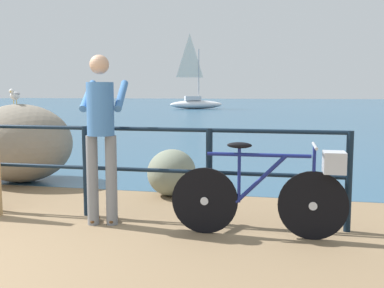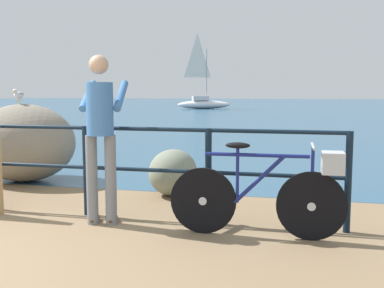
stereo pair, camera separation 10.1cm
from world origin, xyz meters
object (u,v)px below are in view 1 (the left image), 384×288
(breakwater_boulder_right, at_px, (172,172))
(sailboat, at_px, (196,100))
(bicycle, at_px, (273,190))
(person_at_railing, at_px, (101,131))
(breakwater_boulder_main, at_px, (21,143))
(seagull, at_px, (15,95))

(breakwater_boulder_right, relative_size, sailboat, 0.13)
(bicycle, distance_m, sailboat, 33.81)
(person_at_railing, distance_m, sailboat, 33.38)
(person_at_railing, bearing_deg, sailboat, -1.22)
(bicycle, height_order, person_at_railing, person_at_railing)
(bicycle, xyz_separation_m, breakwater_boulder_right, (-1.43, 1.56, -0.15))
(bicycle, bearing_deg, breakwater_boulder_main, 152.42)
(breakwater_boulder_main, bearing_deg, bicycle, -26.26)
(person_at_railing, distance_m, seagull, 3.00)
(breakwater_boulder_right, relative_size, seagull, 2.38)
(person_at_railing, bearing_deg, seagull, 38.18)
(bicycle, xyz_separation_m, seagull, (-4.06, 1.99, 0.89))
(person_at_railing, relative_size, breakwater_boulder_main, 1.09)
(seagull, bearing_deg, breakwater_boulder_main, 58.79)
(breakwater_boulder_main, xyz_separation_m, breakwater_boulder_right, (2.54, -0.40, -0.29))
(bicycle, relative_size, breakwater_boulder_main, 1.04)
(person_at_railing, xyz_separation_m, breakwater_boulder_main, (-2.18, 1.89, -0.38))
(bicycle, height_order, sailboat, sailboat)
(seagull, relative_size, sailboat, 0.06)
(seagull, xyz_separation_m, sailboat, (-3.72, 30.91, -0.65))
(breakwater_boulder_main, distance_m, breakwater_boulder_right, 2.59)
(person_at_railing, xyz_separation_m, seagull, (-2.27, 1.92, 0.36))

